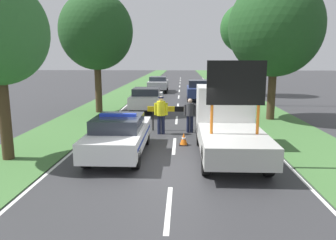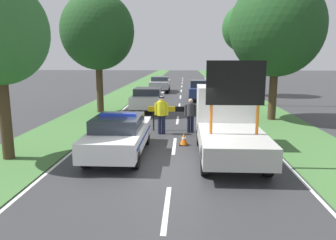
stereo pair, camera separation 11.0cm
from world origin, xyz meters
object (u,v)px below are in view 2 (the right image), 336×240
Objects in this scene: police_officer at (162,112)px; roadside_tree_near_left at (277,27)px; queued_car_sedan_silver at (160,84)px; pedestrian_civilian at (191,113)px; work_truck at (227,122)px; queued_car_van_white at (148,99)px; utility_pole at (261,40)px; traffic_cone_near_truck at (184,139)px; queued_car_hatch_blue at (201,90)px; traffic_cone_centre_front at (118,119)px; police_car at (119,134)px; roadside_tree_mid_left at (245,28)px; roadside_tree_mid_right at (98,31)px; road_barrier at (175,111)px; traffic_cone_near_police at (201,126)px.

police_officer is 7.96m from roadside_tree_near_left.
queued_car_sedan_silver is 16.89m from roadside_tree_near_left.
work_truck is at bearing -52.27° from pedestrian_civilian.
utility_pole is (7.61, 2.55, 3.82)m from queued_car_van_white.
traffic_cone_near_truck is 0.12× the size of queued_car_hatch_blue.
traffic_cone_centre_front is 9.60m from roadside_tree_near_left.
traffic_cone_centre_front is 16.41m from queued_car_sedan_silver.
police_officer is at bearing 94.53° from queued_car_sedan_silver.
police_officer is at bearing 69.61° from police_car.
queued_car_sedan_silver is 9.66m from roadside_tree_mid_left.
traffic_cone_near_truck is 0.07× the size of roadside_tree_mid_right.
police_officer reaches higher than road_barrier.
traffic_cone_near_truck is 20.42m from queued_car_sedan_silver.
work_truck is at bearing -116.42° from roadside_tree_near_left.
traffic_cone_near_police is at bearing -139.76° from roadside_tree_near_left.
police_car is 21.68m from queued_car_sedan_silver.
roadside_tree_near_left is (7.09, 7.01, 4.21)m from police_car.
roadside_tree_mid_right is at bearing -137.22° from roadside_tree_mid_left.
queued_car_sedan_silver reaches higher than road_barrier.
police_officer is at bearing -169.88° from traffic_cone_near_police.
roadside_tree_mid_left is at bearing 68.77° from police_car.
queued_car_van_white is at bearing 91.12° from police_car.
traffic_cone_near_police is at bearing 116.70° from queued_car_van_white.
work_truck reaches higher than traffic_cone_near_police.
roadside_tree_near_left reaches higher than police_car.
queued_car_sedan_silver is (-3.76, 6.38, -0.00)m from queued_car_hatch_blue.
police_car is 3.53m from police_officer.
queued_car_hatch_blue is at bearing 113.07° from roadside_tree_near_left.
traffic_cone_centre_front is at bearing -140.42° from utility_pole.
utility_pole is at bearing 53.33° from road_barrier.
queued_car_sedan_silver is 12.61m from utility_pole.
traffic_cone_near_truck is 8.81m from queued_car_van_white.
traffic_cone_centre_front is at bearing -47.31° from work_truck.
roadside_tree_near_left reaches higher than traffic_cone_centre_front.
utility_pole reaches higher than queued_car_hatch_blue.
roadside_tree_mid_right reaches higher than work_truck.
traffic_cone_near_truck is 0.06× the size of roadside_tree_near_left.
police_car is 1.17× the size of queued_car_hatch_blue.
queued_car_sedan_silver is 0.48× the size of utility_pole.
police_officer is (1.26, 3.29, 0.27)m from police_car.
road_barrier is 0.34× the size of roadside_tree_near_left.
traffic_cone_near_truck is 13.95m from queued_car_hatch_blue.
traffic_cone_near_police is 4.51m from traffic_cone_centre_front.
traffic_cone_near_truck is at bearing -83.54° from road_barrier.
roadside_tree_mid_left is (6.21, 15.40, 4.86)m from police_officer.
queued_car_van_white is at bearing -96.28° from police_officer.
pedestrian_civilian reaches higher than police_car.
police_car reaches higher than traffic_cone_centre_front.
utility_pole is at bearing 63.24° from traffic_cone_near_police.
traffic_cone_centre_front is at bearing 131.15° from traffic_cone_near_truck.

